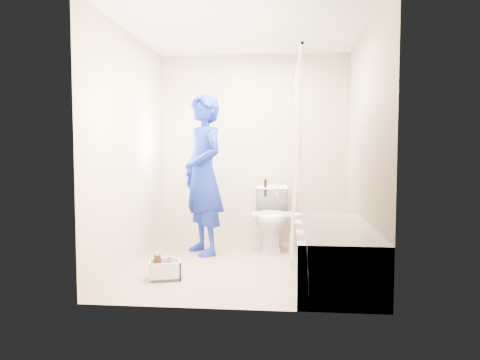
# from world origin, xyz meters

# --- Properties ---
(floor) EXTENTS (2.60, 2.60, 0.00)m
(floor) POSITION_xyz_m (0.00, 0.00, 0.00)
(floor) COLOR gray
(floor) RESTS_ON ground
(ceiling) EXTENTS (2.40, 2.60, 0.02)m
(ceiling) POSITION_xyz_m (0.00, 0.00, 2.40)
(ceiling) COLOR white
(ceiling) RESTS_ON wall_back
(wall_back) EXTENTS (2.40, 0.02, 2.40)m
(wall_back) POSITION_xyz_m (0.00, 1.30, 1.20)
(wall_back) COLOR beige
(wall_back) RESTS_ON ground
(wall_front) EXTENTS (2.40, 0.02, 2.40)m
(wall_front) POSITION_xyz_m (0.00, -1.30, 1.20)
(wall_front) COLOR beige
(wall_front) RESTS_ON ground
(wall_left) EXTENTS (0.02, 2.60, 2.40)m
(wall_left) POSITION_xyz_m (-1.20, 0.00, 1.20)
(wall_left) COLOR beige
(wall_left) RESTS_ON ground
(wall_right) EXTENTS (0.02, 2.60, 2.40)m
(wall_right) POSITION_xyz_m (1.20, 0.00, 1.20)
(wall_right) COLOR beige
(wall_right) RESTS_ON ground
(bathtub) EXTENTS (0.70, 1.75, 0.50)m
(bathtub) POSITION_xyz_m (0.85, -0.43, 0.27)
(bathtub) COLOR silver
(bathtub) RESTS_ON ground
(curtain_rod) EXTENTS (0.02, 1.90, 0.02)m
(curtain_rod) POSITION_xyz_m (0.52, -0.43, 1.95)
(curtain_rod) COLOR silver
(curtain_rod) RESTS_ON wall_back
(shower_curtain) EXTENTS (0.06, 1.75, 1.80)m
(shower_curtain) POSITION_xyz_m (0.52, -0.43, 1.02)
(shower_curtain) COLOR white
(shower_curtain) RESTS_ON curtain_rod
(toilet) EXTENTS (0.45, 0.75, 0.75)m
(toilet) POSITION_xyz_m (0.25, 0.82, 0.38)
(toilet) COLOR silver
(toilet) RESTS_ON ground
(tank_lid) EXTENTS (0.47, 0.22, 0.04)m
(tank_lid) POSITION_xyz_m (0.25, 0.70, 0.44)
(tank_lid) COLOR white
(tank_lid) RESTS_ON toilet
(tank_internals) EXTENTS (0.19, 0.06, 0.25)m
(tank_internals) POSITION_xyz_m (0.20, 1.02, 0.74)
(tank_internals) COLOR black
(tank_internals) RESTS_ON toilet
(plumber) EXTENTS (0.74, 0.79, 1.82)m
(plumber) POSITION_xyz_m (-0.53, 0.52, 0.91)
(plumber) COLOR #102BA4
(plumber) RESTS_ON ground
(cleaning_caddy) EXTENTS (0.34, 0.30, 0.22)m
(cleaning_caddy) POSITION_xyz_m (-0.69, -0.55, 0.08)
(cleaning_caddy) COLOR silver
(cleaning_caddy) RESTS_ON ground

